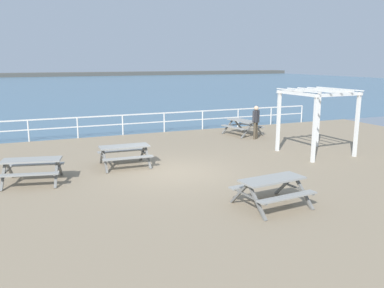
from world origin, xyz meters
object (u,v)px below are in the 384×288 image
object	(u,v)px
picnic_table_near_left	(124,151)
picnic_table_mid_centre	(272,185)
lattice_pergola	(318,106)
picnic_table_near_right	(32,165)
picnic_table_far_right	(243,124)
visitor	(256,120)

from	to	relation	value
picnic_table_near_left	picnic_table_mid_centre	xyz separation A→B (m)	(2.66, -5.62, 0.00)
lattice_pergola	picnic_table_near_right	bearing A→B (deg)	176.24
picnic_table_near_right	picnic_table_far_right	bearing A→B (deg)	37.26
picnic_table_near_right	lattice_pergola	world-z (taller)	lattice_pergola
picnic_table_near_left	lattice_pergola	size ratio (longest dim) A/B	0.68
picnic_table_near_right	picnic_table_mid_centre	world-z (taller)	same
picnic_table_mid_centre	visitor	distance (m)	9.49
picnic_table_near_left	lattice_pergola	distance (m)	8.05
visitor	picnic_table_near_left	bearing A→B (deg)	-101.93
picnic_table_near_left	visitor	size ratio (longest dim) A/B	1.11
visitor	lattice_pergola	xyz separation A→B (m)	(0.59, -3.76, 1.05)
picnic_table_near_right	picnic_table_mid_centre	xyz separation A→B (m)	(5.86, -4.73, 0.00)
picnic_table_far_right	visitor	bearing A→B (deg)	169.46
picnic_table_mid_centre	picnic_table_far_right	world-z (taller)	same
picnic_table_mid_centre	picnic_table_near_left	bearing A→B (deg)	109.55
picnic_table_near_left	picnic_table_far_right	world-z (taller)	same
visitor	lattice_pergola	world-z (taller)	lattice_pergola
picnic_table_near_left	picnic_table_near_right	xyz separation A→B (m)	(-3.20, -0.89, 0.00)
picnic_table_mid_centre	picnic_table_near_right	bearing A→B (deg)	135.30
picnic_table_far_right	picnic_table_near_right	bearing A→B (deg)	104.15
picnic_table_near_left	visitor	bearing A→B (deg)	21.72
picnic_table_near_left	visitor	xyz separation A→B (m)	(7.26, 2.67, 0.36)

